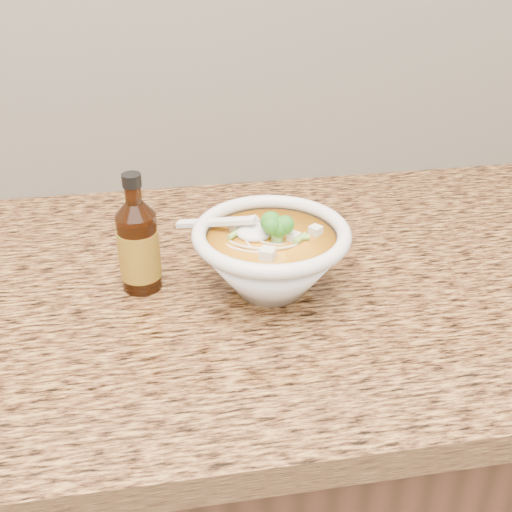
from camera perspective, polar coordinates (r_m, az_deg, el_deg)
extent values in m
cube|color=beige|center=(1.09, -15.08, 17.73)|extent=(4.00, 0.02, 0.50)
cube|color=#A0753B|center=(0.90, -13.96, -3.81)|extent=(4.00, 0.68, 0.04)
cylinder|color=silver|center=(0.86, 1.32, -2.67)|extent=(0.08, 0.08, 0.01)
torus|color=silver|center=(0.82, 1.39, 2.03)|extent=(0.20, 0.20, 0.02)
torus|color=beige|center=(0.82, 0.77, 1.62)|extent=(0.12, 0.12, 0.00)
torus|color=beige|center=(0.83, 0.20, 1.84)|extent=(0.10, 0.10, 0.00)
torus|color=beige|center=(0.81, 1.88, 0.84)|extent=(0.13, 0.13, 0.00)
torus|color=beige|center=(0.82, 2.41, 1.14)|extent=(0.12, 0.12, 0.00)
torus|color=beige|center=(0.83, 0.51, 1.51)|extent=(0.12, 0.12, 0.00)
torus|color=beige|center=(0.83, 2.61, 1.16)|extent=(0.09, 0.09, 0.00)
cube|color=silver|center=(0.78, 4.11, 0.40)|extent=(0.02, 0.02, 0.02)
cube|color=silver|center=(0.84, 3.06, 2.75)|extent=(0.02, 0.02, 0.01)
cube|color=silver|center=(0.79, 3.31, 0.68)|extent=(0.02, 0.02, 0.02)
cube|color=silver|center=(0.81, -2.10, 1.74)|extent=(0.02, 0.02, 0.02)
cube|color=silver|center=(0.84, -0.36, 2.88)|extent=(0.02, 0.02, 0.02)
cube|color=silver|center=(0.84, 3.80, 2.55)|extent=(0.02, 0.02, 0.02)
cube|color=silver|center=(0.83, 1.89, 2.42)|extent=(0.02, 0.02, 0.02)
cube|color=silver|center=(0.80, 2.39, 1.25)|extent=(0.02, 0.02, 0.02)
ellipsoid|color=#196014|center=(0.80, 1.91, 2.49)|extent=(0.04, 0.04, 0.03)
cylinder|color=#7CB646|center=(0.85, 2.66, 3.04)|extent=(0.01, 0.02, 0.01)
cylinder|color=#7CB646|center=(0.85, -0.37, 3.18)|extent=(0.01, 0.02, 0.01)
cylinder|color=#7CB646|center=(0.85, -1.59, 3.20)|extent=(0.02, 0.01, 0.01)
cylinder|color=#7CB646|center=(0.80, -2.53, 1.38)|extent=(0.01, 0.02, 0.01)
cylinder|color=#7CB646|center=(0.81, -1.01, 1.61)|extent=(0.01, 0.02, 0.01)
ellipsoid|color=silver|center=(0.82, -0.17, 2.13)|extent=(0.05, 0.05, 0.02)
cube|color=silver|center=(0.84, -3.61, 3.03)|extent=(0.10, 0.06, 0.03)
cylinder|color=#341507|center=(0.85, -10.34, 0.37)|extent=(0.06, 0.06, 0.11)
cylinder|color=#341507|center=(0.81, -10.88, 5.41)|extent=(0.02, 0.02, 0.02)
cylinder|color=black|center=(0.80, -11.01, 6.64)|extent=(0.03, 0.03, 0.02)
cylinder|color=red|center=(0.85, -10.33, 0.25)|extent=(0.06, 0.06, 0.07)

